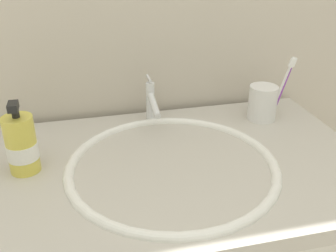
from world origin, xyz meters
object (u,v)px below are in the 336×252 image
toothbrush_white (282,85)px  soap_dispenser (22,145)px  faucet (150,102)px  toothbrush_cup (263,103)px  toothbrush_purple (284,85)px

toothbrush_white → soap_dispenser: 0.69m
faucet → toothbrush_cup: size_ratio=1.43×
toothbrush_cup → soap_dispenser: 0.65m
toothbrush_white → faucet: bearing=168.9°
faucet → toothbrush_cup: (0.31, -0.05, -0.01)m
toothbrush_purple → toothbrush_cup: bearing=157.8°
faucet → toothbrush_cup: faucet is taller
toothbrush_cup → soap_dispenser: soap_dispenser is taller
toothbrush_cup → soap_dispenser: size_ratio=0.58×
toothbrush_cup → toothbrush_white: (0.04, -0.02, 0.06)m
toothbrush_white → soap_dispenser: size_ratio=1.04×
faucet → soap_dispenser: 0.37m
toothbrush_purple → toothbrush_white: bearing=179.8°
toothbrush_cup → toothbrush_purple: toothbrush_purple is taller
soap_dispenser → toothbrush_cup: bearing=11.1°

